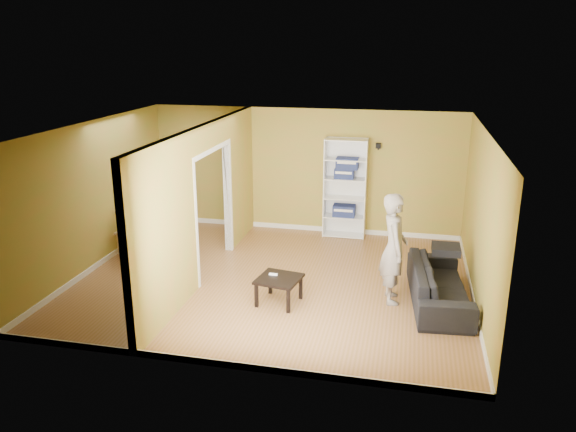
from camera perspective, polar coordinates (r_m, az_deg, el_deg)
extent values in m
plane|color=#926242|center=(9.63, -1.43, -6.53)|extent=(6.50, 6.50, 0.00)
plane|color=white|center=(8.90, -1.55, 8.96)|extent=(6.50, 6.50, 0.00)
plane|color=#B08337|center=(11.79, 1.73, 4.60)|extent=(6.50, 0.00, 6.50)
plane|color=#B08337|center=(6.70, -7.17, -5.61)|extent=(6.50, 0.00, 6.50)
plane|color=#B08337|center=(10.43, -19.10, 1.95)|extent=(0.00, 5.50, 5.50)
plane|color=#B08337|center=(9.00, 19.03, -0.40)|extent=(0.00, 5.50, 5.50)
cube|color=black|center=(11.43, 9.16, 7.06)|extent=(0.10, 0.10, 0.10)
imported|color=black|center=(9.00, 15.15, -6.16)|extent=(2.18, 1.09, 0.80)
imported|color=slate|center=(8.69, 10.76, -2.31)|extent=(0.83, 0.70, 2.04)
cube|color=white|center=(11.59, 3.76, 2.94)|extent=(0.02, 0.38, 2.04)
cube|color=white|center=(11.50, 7.91, 2.69)|extent=(0.02, 0.38, 2.04)
cube|color=white|center=(11.71, 5.93, 3.03)|extent=(0.86, 0.02, 2.04)
cube|color=white|center=(11.83, 5.68, -1.89)|extent=(0.82, 0.38, 0.02)
cube|color=white|center=(11.70, 5.74, -0.03)|extent=(0.82, 0.38, 0.02)
cube|color=white|center=(11.59, 5.80, 1.86)|extent=(0.82, 0.38, 0.02)
cube|color=white|center=(11.49, 5.86, 3.78)|extent=(0.82, 0.38, 0.02)
cube|color=white|center=(11.40, 5.92, 5.74)|extent=(0.82, 0.38, 0.02)
cube|color=white|center=(11.33, 5.98, 7.73)|extent=(0.82, 0.38, 0.02)
cube|color=navy|center=(11.67, 5.72, 0.56)|extent=(0.45, 0.29, 0.23)
cube|color=#111250|center=(11.47, 5.73, 4.33)|extent=(0.39, 0.25, 0.20)
cube|color=navy|center=(11.41, 6.05, 5.48)|extent=(0.44, 0.29, 0.23)
cube|color=black|center=(8.69, -0.93, -6.41)|extent=(0.63, 0.63, 0.04)
cube|color=black|center=(8.60, -3.05, -8.21)|extent=(0.05, 0.05, 0.38)
cube|color=black|center=(8.49, 0.40, -8.56)|extent=(0.05, 0.05, 0.38)
cube|color=black|center=(9.06, -2.16, -6.82)|extent=(0.05, 0.05, 0.38)
cube|color=black|center=(8.95, 1.11, -7.12)|extent=(0.05, 0.05, 0.38)
cube|color=white|center=(8.77, -1.51, -5.93)|extent=(0.13, 0.04, 0.03)
cube|color=beige|center=(10.81, -13.54, -0.47)|extent=(1.12, 0.75, 0.04)
cylinder|color=beige|center=(10.88, -16.60, -2.56)|extent=(0.05, 0.05, 0.66)
cylinder|color=beige|center=(10.43, -11.63, -3.03)|extent=(0.05, 0.05, 0.66)
cylinder|color=beige|center=(11.42, -15.04, -1.48)|extent=(0.05, 0.05, 0.66)
cylinder|color=beige|center=(10.99, -10.27, -1.88)|extent=(0.05, 0.05, 0.66)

